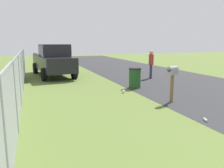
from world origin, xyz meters
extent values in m
cube|color=brown|center=(6.88, -1.16, 0.52)|extent=(0.09, 0.09, 1.04)
cube|color=gray|center=(6.88, -1.16, 1.15)|extent=(0.33, 0.49, 0.22)
cylinder|color=gray|center=(6.88, -1.16, 1.26)|extent=(0.33, 0.49, 0.20)
cube|color=red|center=(6.99, -1.16, 1.22)|extent=(0.02, 0.04, 0.18)
cube|color=black|center=(15.26, 2.36, 0.88)|extent=(5.54, 2.40, 0.90)
cube|color=black|center=(14.62, 2.28, 1.71)|extent=(2.00, 1.85, 0.76)
cube|color=black|center=(14.62, 2.28, 1.71)|extent=(1.95, 1.88, 0.53)
cube|color=black|center=(16.52, 1.67, 1.39)|extent=(2.78, 0.40, 0.12)
cube|color=black|center=(16.34, 3.31, 1.39)|extent=(2.78, 0.40, 0.12)
cylinder|color=black|center=(13.60, 1.26, 0.38)|extent=(0.78, 0.34, 0.76)
cylinder|color=black|center=(13.40, 3.05, 0.38)|extent=(0.78, 0.34, 0.76)
cylinder|color=black|center=(17.12, 1.66, 0.38)|extent=(0.78, 0.34, 0.76)
cylinder|color=black|center=(16.91, 3.45, 0.38)|extent=(0.78, 0.34, 0.76)
cylinder|color=#1E4C1E|center=(9.79, -1.03, 0.46)|extent=(0.57, 0.57, 0.92)
cylinder|color=black|center=(9.79, -1.03, 0.96)|extent=(0.60, 0.60, 0.08)
cylinder|color=#2D3351|center=(12.06, -3.21, 0.43)|extent=(0.14, 0.14, 0.85)
cylinder|color=#2D3351|center=(12.19, -3.26, 0.43)|extent=(0.14, 0.14, 0.85)
cylinder|color=#B23333|center=(12.13, -3.24, 1.17)|extent=(0.30, 0.30, 0.64)
sphere|color=tan|center=(12.13, -3.24, 1.61)|extent=(0.23, 0.23, 0.23)
cylinder|color=#B23333|center=(11.94, -3.16, 1.21)|extent=(0.09, 0.18, 0.58)
cylinder|color=#B23333|center=(12.31, -3.31, 1.21)|extent=(0.09, 0.18, 0.58)
cylinder|color=#9EA3A8|center=(3.08, 4.15, 0.91)|extent=(0.07, 0.07, 1.83)
cylinder|color=#9EA3A8|center=(5.64, 4.15, 0.91)|extent=(0.07, 0.07, 1.83)
cylinder|color=#9EA3A8|center=(8.21, 4.15, 0.91)|extent=(0.07, 0.07, 1.83)
cylinder|color=#9EA3A8|center=(10.78, 4.15, 0.91)|extent=(0.07, 0.07, 1.83)
cylinder|color=#9EA3A8|center=(13.34, 4.15, 0.91)|extent=(0.07, 0.07, 1.83)
cylinder|color=#9EA3A8|center=(15.91, 4.15, 0.91)|extent=(0.07, 0.07, 1.83)
cube|color=#9EA3A8|center=(8.21, 4.15, 1.80)|extent=(15.40, 0.04, 0.04)
cube|color=gray|center=(8.21, 4.15, 0.91)|extent=(15.40, 0.01, 1.83)
cylinder|color=#B2D8BF|center=(4.77, -0.88, 0.04)|extent=(0.23, 0.15, 0.07)
sphere|color=silver|center=(8.92, -0.06, 0.07)|extent=(0.14, 0.14, 0.14)
camera|label=1|loc=(-0.13, 3.75, 2.24)|focal=36.27mm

